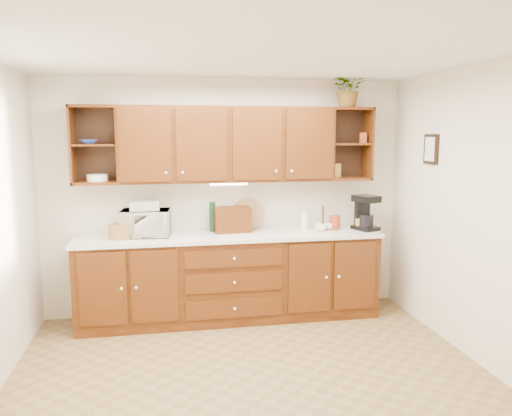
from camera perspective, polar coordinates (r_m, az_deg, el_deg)
name	(u,v)px	position (r m, az deg, el deg)	size (l,w,h in m)	color
floor	(254,382)	(4.31, -0.23, -19.23)	(4.00, 4.00, 0.00)	olive
ceiling	(254,53)	(3.86, -0.25, 17.34)	(4.00, 4.00, 0.00)	white
back_wall	(226,197)	(5.59, -3.42, 1.25)	(4.00, 4.00, 0.00)	beige
right_wall	(485,218)	(4.66, 24.72, -1.00)	(3.50, 3.50, 0.00)	beige
base_cabinets	(230,278)	(5.48, -2.95, -8.00)	(3.20, 0.60, 0.90)	#361306
countertop	(230,236)	(5.35, -2.97, -3.21)	(3.24, 0.64, 0.04)	silver
upper_cabinets	(229,144)	(5.39, -3.16, 7.30)	(3.20, 0.33, 0.80)	#361306
undercabinet_light	(229,184)	(5.36, -3.15, 2.76)	(0.40, 0.05, 0.03)	white
framed_picture	(431,149)	(5.36, 19.38, 6.37)	(0.03, 0.24, 0.30)	black
wicker_basket	(121,231)	(5.30, -15.22, -2.58)	(0.23, 0.23, 0.15)	olive
microwave	(146,223)	(5.34, -12.51, -1.69)	(0.50, 0.34, 0.28)	beige
towel_stack	(145,206)	(5.31, -12.58, 0.26)	(0.30, 0.22, 0.09)	#E4E16B
wine_bottle	(212,217)	(5.47, -5.01, -1.00)	(0.07, 0.07, 0.33)	black
woven_tray	(247,229)	(5.59, -1.00, -2.38)	(0.36, 0.36, 0.02)	olive
bread_box	(232,220)	(5.45, -2.77, -1.32)	(0.39, 0.24, 0.27)	#361306
mug_tree	(323,226)	(5.62, 7.64, -2.06)	(0.22, 0.23, 0.27)	#361306
canister_red	(335,222)	(5.67, 8.98, -1.64)	(0.12, 0.12, 0.15)	#992F16
canister_white	(304,221)	(5.60, 5.54, -1.48)	(0.08, 0.08, 0.20)	white
canister_yellow	(359,224)	(5.73, 11.68, -1.77)	(0.08, 0.08, 0.12)	#C18B2D
coffee_maker	(365,213)	(5.70, 12.35, -0.57)	(0.29, 0.33, 0.39)	black
bowl_stack	(88,142)	(5.37, -18.61, 7.18)	(0.18, 0.18, 0.04)	navy
plate_stack	(97,178)	(5.40, -17.68, 3.32)	(0.21, 0.21, 0.07)	white
pantry_box_yellow	(336,170)	(5.67, 9.14, 4.26)	(0.08, 0.07, 0.15)	#C18B2D
pantry_box_red	(363,138)	(5.74, 12.15, 7.85)	(0.08, 0.07, 0.11)	#992F16
potted_plant	(349,89)	(5.70, 10.60, 13.26)	(0.36, 0.31, 0.40)	#999999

